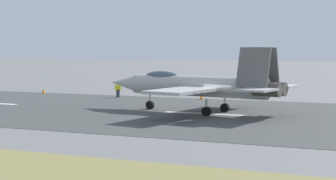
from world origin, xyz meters
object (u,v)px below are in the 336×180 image
at_px(fighter_jet, 198,85).
at_px(crew_person, 118,90).
at_px(marker_cone_far, 43,91).
at_px(marker_cone_mid, 201,97).

xyz_separation_m(fighter_jet, crew_person, (13.16, -10.41, -1.49)).
xyz_separation_m(crew_person, marker_cone_far, (10.87, -1.27, -0.58)).
height_order(crew_person, marker_cone_mid, crew_person).
xyz_separation_m(marker_cone_mid, marker_cone_far, (20.26, 0.00, 0.00)).
bearing_deg(marker_cone_far, fighter_jet, 154.09).
bearing_deg(fighter_jet, marker_cone_far, -25.91).
distance_m(crew_person, marker_cone_far, 10.96).
bearing_deg(fighter_jet, crew_person, -38.34).
height_order(marker_cone_mid, marker_cone_far, same).
relative_size(crew_person, marker_cone_far, 3.11).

